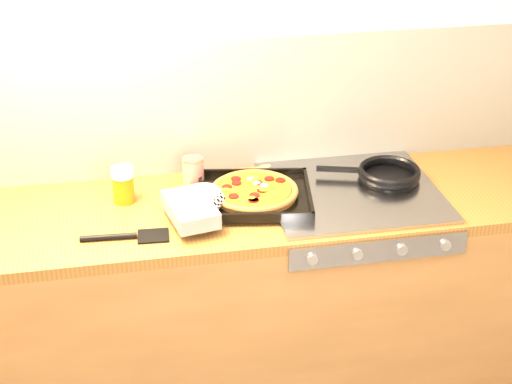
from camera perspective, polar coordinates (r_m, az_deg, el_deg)
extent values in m
plane|color=beige|center=(2.83, -3.24, 8.19)|extent=(3.20, 0.00, 3.20)
cube|color=silver|center=(2.85, -3.15, 6.22)|extent=(3.20, 0.02, 0.50)
cube|color=#916037|center=(2.96, -2.00, -8.94)|extent=(3.20, 0.60, 0.86)
cube|color=brown|center=(2.71, -2.16, -1.30)|extent=(3.20, 0.60, 0.04)
cube|color=#9C9CA1|center=(2.57, 8.88, -4.14)|extent=(0.60, 0.03, 0.08)
cylinder|color=#A5A5AA|center=(2.50, 4.10, -4.87)|extent=(0.04, 0.02, 0.04)
cylinder|color=#A5A5AA|center=(2.54, 7.38, -4.50)|extent=(0.04, 0.02, 0.04)
cylinder|color=#A5A5AA|center=(2.59, 10.56, -4.13)|extent=(0.04, 0.02, 0.04)
cylinder|color=#A5A5AA|center=(2.64, 13.61, -3.76)|extent=(0.04, 0.02, 0.04)
cube|color=#9C9CA1|center=(2.79, 6.99, 0.00)|extent=(0.60, 0.56, 0.02)
cube|color=black|center=(2.71, -0.13, -0.36)|extent=(0.44, 0.40, 0.01)
cube|color=black|center=(2.84, -0.23, 1.49)|extent=(0.39, 0.07, 0.02)
cube|color=black|center=(2.55, -0.02, -1.77)|extent=(0.39, 0.07, 0.02)
cube|color=black|center=(2.71, 3.85, 0.00)|extent=(0.06, 0.34, 0.02)
cube|color=black|center=(2.70, -4.13, -0.12)|extent=(0.06, 0.34, 0.02)
cylinder|color=#A2642F|center=(2.70, -0.13, -0.07)|extent=(0.33, 0.33, 0.02)
torus|color=#A2642F|center=(2.69, -0.13, 0.11)|extent=(0.35, 0.35, 0.02)
cylinder|color=orange|center=(2.69, -0.13, 0.15)|extent=(0.29, 0.29, 0.01)
cylinder|color=maroon|center=(2.68, 0.44, 0.13)|extent=(0.04, 0.04, 0.00)
cylinder|color=maroon|center=(2.76, -1.47, 0.97)|extent=(0.04, 0.04, 0.00)
cylinder|color=maroon|center=(2.61, -0.20, -0.61)|extent=(0.04, 0.04, 0.00)
cylinder|color=maroon|center=(2.70, -2.13, 0.37)|extent=(0.04, 0.04, 0.00)
cylinder|color=maroon|center=(2.75, 0.96, 0.97)|extent=(0.04, 0.04, 0.00)
cylinder|color=maroon|center=(2.73, 0.12, 0.68)|extent=(0.04, 0.04, 0.00)
cylinder|color=maroon|center=(2.64, -1.64, -0.32)|extent=(0.04, 0.04, 0.00)
cylinder|color=maroon|center=(2.75, 1.78, 0.86)|extent=(0.04, 0.04, 0.00)
cylinder|color=maroon|center=(2.62, -0.16, -0.58)|extent=(0.04, 0.04, 0.00)
cylinder|color=maroon|center=(2.65, -0.12, -0.23)|extent=(0.04, 0.04, 0.00)
cylinder|color=maroon|center=(2.73, -1.43, 0.66)|extent=(0.04, 0.04, 0.00)
ellipsoid|color=orange|center=(2.67, -1.73, 0.12)|extent=(0.03, 0.02, 0.01)
ellipsoid|color=orange|center=(2.68, -2.20, 0.18)|extent=(0.03, 0.02, 0.01)
ellipsoid|color=orange|center=(2.73, -0.34, 0.74)|extent=(0.03, 0.02, 0.01)
ellipsoid|color=orange|center=(2.76, -0.44, 1.09)|extent=(0.03, 0.02, 0.01)
ellipsoid|color=orange|center=(2.63, -0.35, -0.43)|extent=(0.03, 0.02, 0.01)
ellipsoid|color=orange|center=(2.67, 0.59, 0.12)|extent=(0.03, 0.02, 0.01)
ellipsoid|color=orange|center=(2.69, 0.34, 0.29)|extent=(0.03, 0.02, 0.01)
ellipsoid|color=orange|center=(2.67, -1.65, 0.01)|extent=(0.03, 0.02, 0.01)
ellipsoid|color=orange|center=(2.75, -0.06, 0.95)|extent=(0.03, 0.02, 0.01)
ellipsoid|color=silver|center=(2.76, -0.38, 1.00)|extent=(0.03, 0.03, 0.01)
ellipsoid|color=silver|center=(2.72, 0.06, 0.65)|extent=(0.03, 0.03, 0.01)
ellipsoid|color=silver|center=(2.71, 0.61, 0.50)|extent=(0.03, 0.03, 0.01)
cube|color=black|center=(2.57, -4.80, -1.27)|extent=(0.18, 0.25, 0.05)
ellipsoid|color=black|center=(2.66, -3.87, -0.14)|extent=(0.16, 0.16, 0.05)
cylinder|color=black|center=(2.59, -3.17, -0.93)|extent=(0.10, 0.11, 0.05)
cylinder|color=black|center=(2.88, 9.63, 1.04)|extent=(0.26, 0.26, 0.01)
torus|color=black|center=(2.87, 9.67, 1.41)|extent=(0.28, 0.28, 0.02)
cube|color=black|center=(2.86, 6.05, 1.65)|extent=(0.16, 0.07, 0.01)
cylinder|color=#AD140E|center=(2.81, -4.59, 1.47)|extent=(0.08, 0.08, 0.10)
cylinder|color=#B2B2B7|center=(2.79, -4.63, 2.43)|extent=(0.09, 0.09, 0.01)
cylinder|color=#B2B2B7|center=(2.83, -4.55, 0.52)|extent=(0.09, 0.09, 0.01)
cylinder|color=orange|center=(2.74, -9.60, 0.22)|extent=(0.08, 0.08, 0.10)
cylinder|color=silver|center=(2.71, -9.71, 1.44)|extent=(0.09, 0.09, 0.03)
cylinder|color=olive|center=(2.88, -1.72, 1.20)|extent=(0.25, 0.10, 0.02)
ellipsoid|color=olive|center=(2.94, 0.70, 1.80)|extent=(0.07, 0.05, 0.02)
cube|color=black|center=(2.53, -7.48, -3.18)|extent=(0.10, 0.09, 0.01)
cylinder|color=black|center=(2.54, -10.68, -3.25)|extent=(0.18, 0.03, 0.02)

